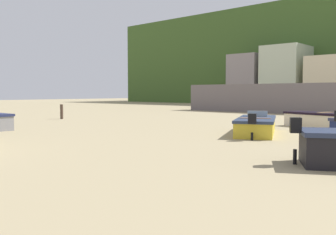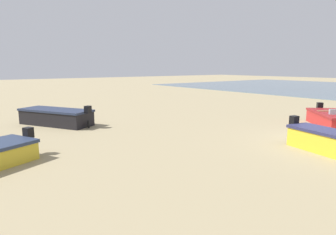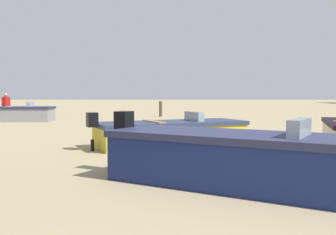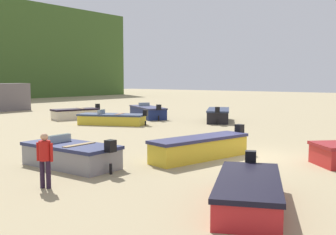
{
  "view_description": "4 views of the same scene",
  "coord_description": "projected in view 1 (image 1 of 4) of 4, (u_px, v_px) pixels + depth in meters",
  "views": [
    {
      "loc": [
        13.23,
        -2.7,
        1.91
      ],
      "look_at": [
        -1.25,
        13.55,
        0.44
      ],
      "focal_mm": 39.78,
      "sensor_mm": 36.0,
      "label": 1
    },
    {
      "loc": [
        -5.93,
        12.76,
        3.35
      ],
      "look_at": [
        4.29,
        5.08,
        1.11
      ],
      "focal_mm": 31.09,
      "sensor_mm": 36.0,
      "label": 2
    },
    {
      "loc": [
        16.81,
        12.63,
        1.6
      ],
      "look_at": [
        -1.59,
        12.63,
        0.46
      ],
      "focal_mm": 42.03,
      "sensor_mm": 36.0,
      "label": 3
    },
    {
      "loc": [
        -14.95,
        -7.52,
        3.19
      ],
      "look_at": [
        4.54,
        7.5,
        0.83
      ],
      "focal_mm": 43.51,
      "sensor_mm": 36.0,
      "label": 4
    }
  ],
  "objects": [
    {
      "name": "harbor_pier",
      "position": [
        289.0,
        98.0,
        33.93
      ],
      "size": [
        20.83,
        2.4,
        2.71
      ],
      "primitive_type": "cube",
      "color": "slate",
      "rests_on": "ground"
    },
    {
      "name": "townhouse_left",
      "position": [
        250.0,
        80.0,
        55.38
      ],
      "size": [
        4.62,
        5.86,
        7.46
      ],
      "primitive_type": "cube",
      "color": "gray",
      "rests_on": "ground"
    },
    {
      "name": "townhouse_centre_left",
      "position": [
        286.0,
        76.0,
        51.79
      ],
      "size": [
        5.32,
        6.28,
        8.3
      ],
      "primitive_type": "cube",
      "color": "beige",
      "rests_on": "ground"
    },
    {
      "name": "townhouse_centre_right",
      "position": [
        330.0,
        82.0,
        48.14
      ],
      "size": [
        4.41,
        6.65,
        6.49
      ],
      "primitive_type": "cube",
      "color": "beige",
      "rests_on": "ground"
    },
    {
      "name": "boat_cream_1",
      "position": [
        318.0,
        120.0,
        20.22
      ],
      "size": [
        3.96,
        2.4,
        1.14
      ],
      "rotation": [
        0.0,
        0.0,
        1.27
      ],
      "color": "beige",
      "rests_on": "ground"
    },
    {
      "name": "boat_yellow_6",
      "position": [
        256.0,
        126.0,
        17.1
      ],
      "size": [
        3.39,
        4.85,
        1.07
      ],
      "rotation": [
        0.0,
        0.0,
        0.43
      ],
      "color": "gold",
      "rests_on": "ground"
    },
    {
      "name": "mooring_post_near_water",
      "position": [
        62.0,
        112.0,
        26.71
      ],
      "size": [
        0.22,
        0.22,
        1.05
      ],
      "primitive_type": "cylinder",
      "color": "#4A392D",
      "rests_on": "ground"
    }
  ]
}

